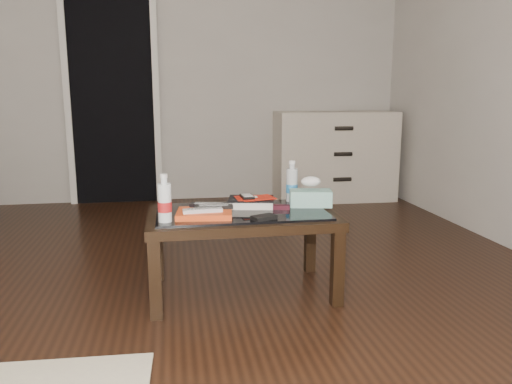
# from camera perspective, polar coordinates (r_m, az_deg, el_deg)

# --- Properties ---
(ground) EXTENTS (5.00, 5.00, 0.00)m
(ground) POSITION_cam_1_polar(r_m,az_deg,el_deg) (2.87, -12.22, -11.23)
(ground) COLOR black
(ground) RESTS_ON ground
(doorway) EXTENTS (0.90, 0.08, 2.07)m
(doorway) POSITION_cam_1_polar(r_m,az_deg,el_deg) (5.15, -16.07, 10.14)
(doorway) COLOR black
(doorway) RESTS_ON ground
(coffee_table) EXTENTS (1.00, 0.60, 0.46)m
(coffee_table) POSITION_cam_1_polar(r_m,az_deg,el_deg) (2.70, -1.66, -3.50)
(coffee_table) COLOR black
(coffee_table) RESTS_ON ground
(dresser) EXTENTS (1.21, 0.55, 0.90)m
(dresser) POSITION_cam_1_polar(r_m,az_deg,el_deg) (5.19, 8.95, 4.09)
(dresser) COLOR beige
(dresser) RESTS_ON ground
(magazines) EXTENTS (0.30, 0.24, 0.03)m
(magazines) POSITION_cam_1_polar(r_m,az_deg,el_deg) (2.58, -5.91, -2.47)
(magazines) COLOR #DD4314
(magazines) RESTS_ON coffee_table
(remote_silver) EXTENTS (0.20, 0.07, 0.02)m
(remote_silver) POSITION_cam_1_polar(r_m,az_deg,el_deg) (2.54, -6.13, -2.07)
(remote_silver) COLOR silver
(remote_silver) RESTS_ON magazines
(remote_black_front) EXTENTS (0.20, 0.06, 0.02)m
(remote_black_front) POSITION_cam_1_polar(r_m,az_deg,el_deg) (2.62, -4.86, -1.66)
(remote_black_front) COLOR black
(remote_black_front) RESTS_ON magazines
(remote_black_back) EXTENTS (0.21, 0.11, 0.02)m
(remote_black_back) POSITION_cam_1_polar(r_m,az_deg,el_deg) (2.66, -5.42, -1.48)
(remote_black_back) COLOR black
(remote_black_back) RESTS_ON magazines
(textbook) EXTENTS (0.28, 0.24, 0.05)m
(textbook) POSITION_cam_1_polar(r_m,az_deg,el_deg) (2.79, -0.56, -1.18)
(textbook) COLOR black
(textbook) RESTS_ON coffee_table
(dvd_mailers) EXTENTS (0.20, 0.14, 0.01)m
(dvd_mailers) POSITION_cam_1_polar(r_m,az_deg,el_deg) (2.79, -0.38, -0.63)
(dvd_mailers) COLOR red
(dvd_mailers) RESTS_ON textbook
(ipod) EXTENTS (0.07, 0.11, 0.02)m
(ipod) POSITION_cam_1_polar(r_m,az_deg,el_deg) (2.77, -1.02, -0.50)
(ipod) COLOR black
(ipod) RESTS_ON dvd_mailers
(flip_phone) EXTENTS (0.10, 0.07, 0.02)m
(flip_phone) POSITION_cam_1_polar(r_m,az_deg,el_deg) (2.73, 2.94, -1.74)
(flip_phone) COLOR black
(flip_phone) RESTS_ON coffee_table
(wallet) EXTENTS (0.14, 0.11, 0.02)m
(wallet) POSITION_cam_1_polar(r_m,az_deg,el_deg) (2.51, 0.91, -2.92)
(wallet) COLOR black
(wallet) RESTS_ON coffee_table
(water_bottle_left) EXTENTS (0.08, 0.08, 0.24)m
(water_bottle_left) POSITION_cam_1_polar(r_m,az_deg,el_deg) (2.48, -10.41, -0.68)
(water_bottle_left) COLOR white
(water_bottle_left) RESTS_ON coffee_table
(water_bottle_right) EXTENTS (0.08, 0.08, 0.24)m
(water_bottle_right) POSITION_cam_1_polar(r_m,az_deg,el_deg) (2.92, 4.13, 1.26)
(water_bottle_right) COLOR silver
(water_bottle_right) RESTS_ON coffee_table
(tissue_box) EXTENTS (0.25, 0.16, 0.09)m
(tissue_box) POSITION_cam_1_polar(r_m,az_deg,el_deg) (2.81, 6.25, -0.69)
(tissue_box) COLOR teal
(tissue_box) RESTS_ON coffee_table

